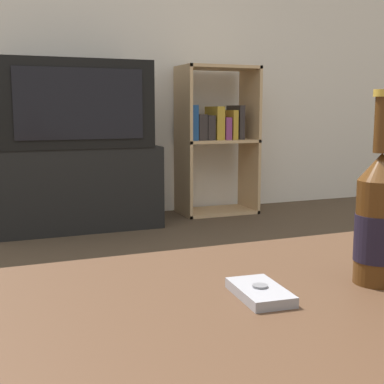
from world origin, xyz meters
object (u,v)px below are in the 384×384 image
at_px(tv_stand, 75,187).
at_px(cell_phone, 260,292).
at_px(bookshelf, 215,135).
at_px(beer_bottle, 379,219).
at_px(television, 73,104).

relative_size(tv_stand, cell_phone, 8.78).
height_order(bookshelf, cell_phone, bookshelf).
xyz_separation_m(tv_stand, bookshelf, (0.96, 0.09, 0.29)).
bearing_deg(cell_phone, bookshelf, 71.52).
xyz_separation_m(tv_stand, cell_phone, (-0.20, -2.59, 0.22)).
height_order(tv_stand, beer_bottle, beer_bottle).
xyz_separation_m(tv_stand, television, (0.00, -0.00, 0.49)).
relative_size(beer_bottle, cell_phone, 2.50).
relative_size(tv_stand, television, 1.13).
bearing_deg(television, tv_stand, 90.00).
distance_m(beer_bottle, cell_phone, 0.20).
relative_size(television, cell_phone, 7.74).
height_order(beer_bottle, cell_phone, beer_bottle).
relative_size(tv_stand, bookshelf, 0.98).
bearing_deg(bookshelf, beer_bottle, -109.90).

